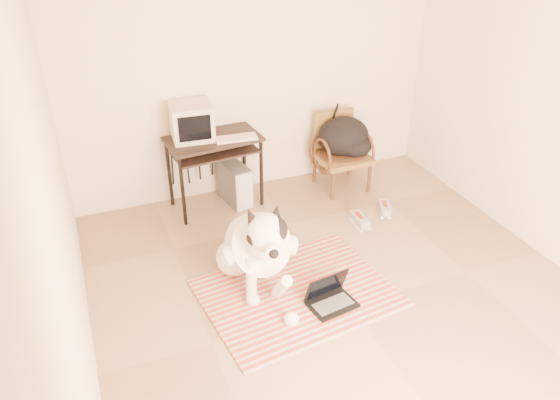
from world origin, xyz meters
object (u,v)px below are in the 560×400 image
dog (257,247)px  crt_monitor (192,121)px  pc_tower (234,183)px  laptop (330,296)px  backpack (346,138)px  rattan_chair (341,151)px  computer_desk (214,148)px

dog → crt_monitor: (-0.15, 1.48, 0.58)m
crt_monitor → pc_tower: 0.84m
laptop → backpack: backpack is taller
rattan_chair → backpack: (0.04, -0.01, 0.16)m
computer_desk → backpack: size_ratio=1.70×
computer_desk → pc_tower: computer_desk is taller
crt_monitor → pc_tower: (0.39, -0.07, -0.74)m
dog → computer_desk: 1.43m
pc_tower → crt_monitor: bearing=169.7°
dog → computer_desk: (0.04, 1.40, 0.29)m
pc_tower → backpack: backpack is taller
dog → backpack: size_ratio=2.33×
crt_monitor → rattan_chair: 1.70m
dog → pc_tower: 1.44m
pc_tower → computer_desk: bearing=-176.8°
pc_tower → laptop: bearing=-83.6°
laptop → computer_desk: size_ratio=0.42×
crt_monitor → dog: bearing=-84.4°
backpack → dog: bearing=-138.8°
dog → rattan_chair: (1.46, 1.33, 0.04)m
laptop → rattan_chair: bearing=60.8°
dog → crt_monitor: crt_monitor is taller
dog → computer_desk: bearing=88.3°
pc_tower → rattan_chair: (1.22, -0.08, 0.19)m
dog → rattan_chair: bearing=42.3°
computer_desk → pc_tower: size_ratio=1.96×
pc_tower → dog: bearing=-99.8°
crt_monitor → rattan_chair: crt_monitor is taller
laptop → dog: bearing=133.5°
laptop → pc_tower: size_ratio=0.83×
pc_tower → rattan_chair: 1.24m
computer_desk → crt_monitor: bearing=156.5°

